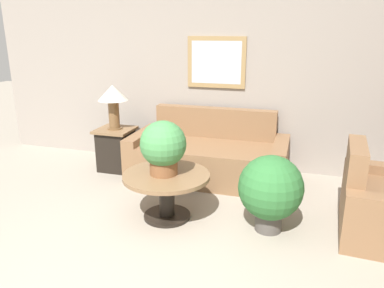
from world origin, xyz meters
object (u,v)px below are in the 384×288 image
(side_table, at_px, (116,149))
(table_lamp, at_px, (113,98))
(coffee_table, at_px, (167,186))
(potted_plant_on_table, at_px, (163,146))
(potted_plant_floor, at_px, (271,189))
(couch_main, at_px, (208,157))

(side_table, xyz_separation_m, table_lamp, (-0.00, 0.00, 0.73))
(coffee_table, height_order, side_table, side_table)
(potted_plant_on_table, relative_size, potted_plant_floor, 0.72)
(couch_main, height_order, coffee_table, couch_main)
(table_lamp, distance_m, potted_plant_floor, 2.58)
(couch_main, bearing_deg, coffee_table, -96.41)
(potted_plant_on_table, bearing_deg, couch_main, 82.42)
(side_table, bearing_deg, coffee_table, -43.97)
(side_table, height_order, potted_plant_on_table, potted_plant_on_table)
(couch_main, xyz_separation_m, potted_plant_floor, (0.92, -1.19, 0.15))
(side_table, height_order, potted_plant_floor, potted_plant_floor)
(coffee_table, distance_m, table_lamp, 1.79)
(couch_main, distance_m, potted_plant_on_table, 1.34)
(coffee_table, relative_size, potted_plant_floor, 1.17)
(potted_plant_on_table, bearing_deg, side_table, 135.33)
(couch_main, bearing_deg, side_table, -176.34)
(coffee_table, height_order, potted_plant_on_table, potted_plant_on_table)
(coffee_table, bearing_deg, potted_plant_floor, 2.28)
(couch_main, height_order, potted_plant_floor, couch_main)
(side_table, bearing_deg, table_lamp, 180.00)
(potted_plant_on_table, bearing_deg, coffee_table, 5.65)
(coffee_table, bearing_deg, table_lamp, 136.03)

